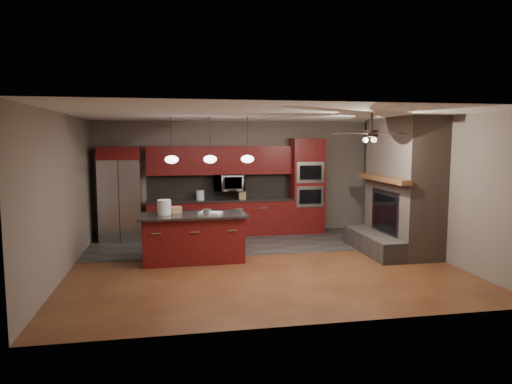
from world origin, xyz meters
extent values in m
plane|color=brown|center=(0.00, 0.00, 0.00)|extent=(7.00, 7.00, 0.00)
cube|color=white|center=(0.00, 0.00, 2.80)|extent=(7.00, 6.00, 0.02)
cube|color=#6A5E55|center=(0.00, 3.00, 1.40)|extent=(7.00, 0.02, 2.80)
cube|color=#6A5E55|center=(3.50, 0.00, 1.40)|extent=(0.02, 6.00, 2.80)
cube|color=#6A5E55|center=(-3.50, 0.00, 1.40)|extent=(0.02, 6.00, 2.80)
cube|color=#393733|center=(0.00, 1.80, 0.01)|extent=(7.00, 2.40, 0.01)
cube|color=brown|center=(3.10, 0.40, 1.40)|extent=(0.80, 2.00, 2.80)
cube|color=#4D443F|center=(2.45, 0.40, 0.20)|extent=(0.50, 2.00, 0.40)
cube|color=#2D2D30|center=(2.72, 0.40, 0.83)|extent=(0.05, 1.20, 0.95)
cube|color=black|center=(2.70, 0.40, 0.83)|extent=(0.02, 1.00, 0.75)
cube|color=brown|center=(2.60, 0.40, 1.55)|extent=(0.22, 2.10, 0.10)
cube|color=maroon|center=(-0.48, 2.70, 0.43)|extent=(3.55, 0.60, 0.86)
cube|color=black|center=(-0.48, 2.70, 0.88)|extent=(3.59, 0.64, 0.04)
cube|color=black|center=(-0.48, 2.98, 1.20)|extent=(3.55, 0.03, 0.60)
cube|color=maroon|center=(-0.48, 2.83, 1.85)|extent=(3.55, 0.35, 0.70)
cube|color=maroon|center=(1.70, 2.70, 1.19)|extent=(0.80, 0.60, 2.38)
cube|color=silver|center=(1.70, 2.40, 0.95)|extent=(0.70, 0.03, 0.52)
cube|color=black|center=(1.70, 2.38, 0.95)|extent=(0.55, 0.02, 0.35)
cube|color=silver|center=(1.70, 2.40, 1.55)|extent=(0.70, 0.03, 0.52)
cube|color=black|center=(1.70, 2.38, 1.55)|extent=(0.55, 0.02, 0.35)
imported|color=silver|center=(-0.27, 2.75, 1.30)|extent=(0.73, 0.41, 0.50)
cube|color=silver|center=(-2.84, 2.62, 0.94)|extent=(0.94, 0.72, 1.89)
cube|color=#2D2D30|center=(-2.84, 2.26, 0.94)|extent=(0.02, 0.02, 1.87)
cube|color=silver|center=(-2.94, 2.25, 1.00)|extent=(0.03, 0.03, 0.94)
cube|color=silver|center=(-2.74, 2.25, 1.00)|extent=(0.03, 0.03, 0.94)
cube|color=maroon|center=(-2.84, 2.62, 2.04)|extent=(0.94, 0.72, 0.30)
cube|color=maroon|center=(-1.26, 0.39, 0.44)|extent=(1.91, 0.81, 0.88)
cube|color=black|center=(-1.26, 0.39, 0.90)|extent=(2.06, 0.97, 0.04)
cylinder|color=silver|center=(-1.81, 0.44, 1.06)|extent=(0.31, 0.31, 0.28)
cylinder|color=#BBBCC1|center=(-1.00, 0.29, 0.97)|extent=(0.20, 0.20, 0.11)
cube|color=white|center=(-0.94, 0.35, 0.94)|extent=(0.49, 0.43, 0.04)
cube|color=#99774F|center=(-1.59, 0.60, 0.98)|extent=(0.24, 0.22, 0.13)
cylinder|color=silver|center=(-0.98, 2.70, 1.01)|extent=(0.21, 0.21, 0.22)
cube|color=#A38754|center=(0.04, 2.65, 0.99)|extent=(0.18, 0.14, 0.19)
cylinder|color=black|center=(-1.65, 0.70, 2.41)|extent=(0.01, 0.01, 0.78)
ellipsoid|color=white|center=(-1.65, 0.70, 1.96)|extent=(0.26, 0.26, 0.16)
cylinder|color=black|center=(-0.90, 0.70, 2.41)|extent=(0.01, 0.01, 0.78)
ellipsoid|color=white|center=(-0.90, 0.70, 1.96)|extent=(0.26, 0.26, 0.16)
cylinder|color=black|center=(-0.15, 0.70, 2.41)|extent=(0.01, 0.01, 0.78)
ellipsoid|color=white|center=(-0.15, 0.70, 1.96)|extent=(0.26, 0.26, 0.16)
cylinder|color=black|center=(1.80, -0.80, 2.65)|extent=(0.04, 0.04, 0.30)
cylinder|color=black|center=(1.80, -0.80, 2.45)|extent=(0.24, 0.24, 0.12)
cube|color=black|center=(2.18, -0.80, 2.45)|extent=(0.60, 0.12, 0.01)
cube|color=black|center=(1.92, -0.44, 2.45)|extent=(0.30, 0.61, 0.01)
cube|color=black|center=(1.49, -0.58, 2.45)|extent=(0.56, 0.45, 0.01)
cube|color=black|center=(1.49, -1.02, 2.45)|extent=(0.56, 0.45, 0.01)
cube|color=black|center=(1.92, -1.16, 2.45)|extent=(0.30, 0.61, 0.01)
camera|label=1|loc=(-1.65, -8.34, 2.32)|focal=32.00mm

